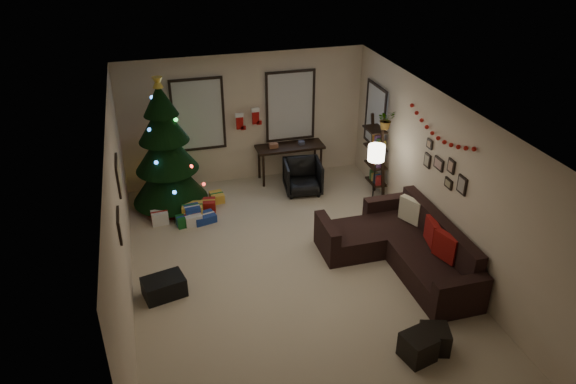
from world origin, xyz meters
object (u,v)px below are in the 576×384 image
object	(u,v)px
christmas_tree	(166,154)
sofa	(404,248)
bookshelf	(377,159)
desk	(290,150)
desk_chair	(303,177)

from	to	relation	value
christmas_tree	sofa	world-z (taller)	christmas_tree
bookshelf	desk	bearing A→B (deg)	139.23
christmas_tree	desk	world-z (taller)	christmas_tree
desk	desk_chair	distance (m)	0.74
desk	bookshelf	distance (m)	1.89
sofa	desk	xyz separation A→B (m)	(-0.97, 3.44, 0.40)
christmas_tree	bookshelf	world-z (taller)	christmas_tree
desk_chair	bookshelf	world-z (taller)	bookshelf
desk_chair	bookshelf	bearing A→B (deg)	-16.21
sofa	desk_chair	xyz separation A→B (m)	(-0.88, 2.79, 0.06)
christmas_tree	bookshelf	size ratio (longest dim) A/B	1.57
sofa	desk	world-z (taller)	sofa
desk	sofa	bearing A→B (deg)	-74.24
christmas_tree	sofa	distance (m)	4.68
sofa	bookshelf	world-z (taller)	bookshelf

